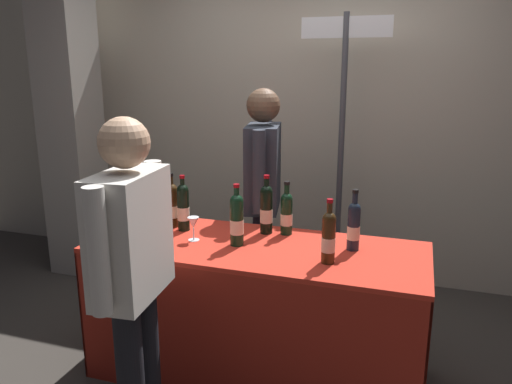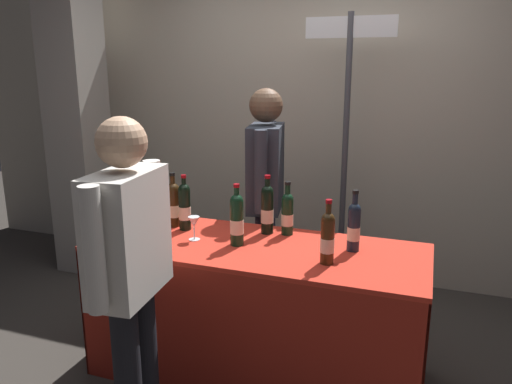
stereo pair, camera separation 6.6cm
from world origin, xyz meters
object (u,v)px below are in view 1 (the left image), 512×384
(tasting_table, at_px, (256,286))
(taster_foreground_right, at_px, (132,263))
(concrete_pillar, at_px, (67,86))
(display_bottle_0, at_px, (287,212))
(wine_glass_mid, at_px, (193,223))
(featured_wine_bottle, at_px, (237,219))
(wine_glass_near_vendor, at_px, (117,219))
(flower_vase, at_px, (142,219))
(booth_signpost, at_px, (342,128))
(vendor_presenter, at_px, (263,186))

(tasting_table, bearing_deg, taster_foreground_right, -114.89)
(concrete_pillar, distance_m, taster_foreground_right, 2.44)
(display_bottle_0, bearing_deg, concrete_pillar, 159.59)
(tasting_table, distance_m, display_bottle_0, 0.45)
(wine_glass_mid, bearing_deg, featured_wine_bottle, 1.56)
(featured_wine_bottle, bearing_deg, concrete_pillar, 150.97)
(wine_glass_near_vendor, xyz_separation_m, taster_foreground_right, (0.48, -0.60, 0.03))
(flower_vase, distance_m, booth_signpost, 1.63)
(wine_glass_near_vendor, relative_size, flower_vase, 0.34)
(featured_wine_bottle, relative_size, taster_foreground_right, 0.22)
(concrete_pillar, bearing_deg, booth_signpost, 5.28)
(flower_vase, bearing_deg, tasting_table, 7.48)
(tasting_table, distance_m, flower_vase, 0.75)
(featured_wine_bottle, bearing_deg, display_bottle_0, 51.25)
(display_bottle_0, relative_size, vendor_presenter, 0.20)
(featured_wine_bottle, distance_m, wine_glass_near_vendor, 0.71)
(flower_vase, bearing_deg, display_bottle_0, 22.79)
(wine_glass_near_vendor, bearing_deg, booth_signpost, 50.75)
(wine_glass_near_vendor, distance_m, taster_foreground_right, 0.77)
(featured_wine_bottle, bearing_deg, tasting_table, 14.89)
(wine_glass_mid, bearing_deg, display_bottle_0, 29.90)
(wine_glass_mid, relative_size, booth_signpost, 0.06)
(wine_glass_near_vendor, xyz_separation_m, wine_glass_mid, (0.45, 0.07, -0.00))
(tasting_table, height_order, vendor_presenter, vendor_presenter)
(booth_signpost, bearing_deg, tasting_table, -102.29)
(tasting_table, bearing_deg, wine_glass_mid, -174.59)
(concrete_pillar, xyz_separation_m, booth_signpost, (2.21, 0.20, -0.28))
(display_bottle_0, distance_m, flower_vase, 0.82)
(vendor_presenter, xyz_separation_m, taster_foreground_right, (-0.16, -1.36, -0.04))
(tasting_table, xyz_separation_m, booth_signpost, (0.26, 1.20, 0.76))
(taster_foreground_right, distance_m, booth_signpost, 2.03)
(featured_wine_bottle, relative_size, display_bottle_0, 1.09)
(wine_glass_near_vendor, bearing_deg, tasting_table, 7.29)
(tasting_table, relative_size, booth_signpost, 0.87)
(tasting_table, xyz_separation_m, display_bottle_0, (0.11, 0.23, 0.37))
(featured_wine_bottle, relative_size, booth_signpost, 0.16)
(concrete_pillar, distance_m, flower_vase, 1.82)
(booth_signpost, bearing_deg, concrete_pillar, -174.72)
(concrete_pillar, bearing_deg, featured_wine_bottle, -29.03)
(display_bottle_0, xyz_separation_m, vendor_presenter, (-0.28, 0.43, 0.04))
(flower_vase, height_order, vendor_presenter, vendor_presenter)
(concrete_pillar, xyz_separation_m, vendor_presenter, (1.78, -0.34, -0.63))
(vendor_presenter, bearing_deg, featured_wine_bottle, -6.14)
(concrete_pillar, relative_size, display_bottle_0, 10.09)
(taster_foreground_right, xyz_separation_m, booth_signpost, (0.59, 1.90, 0.38))
(concrete_pillar, xyz_separation_m, wine_glass_mid, (1.59, -1.03, -0.70))
(vendor_presenter, relative_size, booth_signpost, 0.76)
(display_bottle_0, bearing_deg, wine_glass_mid, -150.10)
(wine_glass_near_vendor, relative_size, wine_glass_mid, 1.04)
(concrete_pillar, xyz_separation_m, taster_foreground_right, (1.62, -1.70, -0.66))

